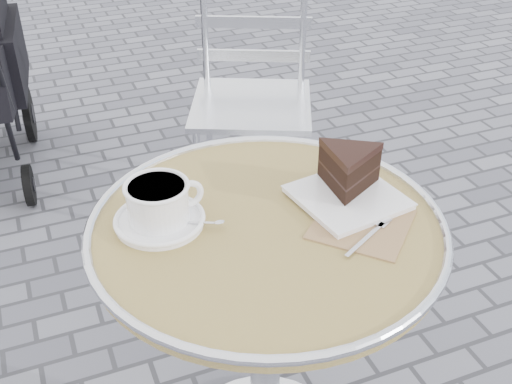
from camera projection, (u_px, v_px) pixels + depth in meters
name	position (u px, v px, depth m)	size (l,w,h in m)	color
cafe_table	(266.00, 287.00, 1.36)	(0.72, 0.72, 0.74)	silver
cappuccino_set	(160.00, 206.00, 1.25)	(0.20, 0.18, 0.09)	white
cake_plate_set	(349.00, 175.00, 1.33)	(0.25, 0.32, 0.11)	#977153
bistro_chair	(253.00, 69.00, 2.32)	(0.56, 0.56, 0.93)	silver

